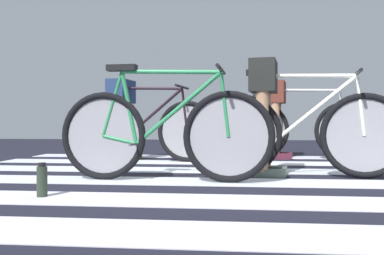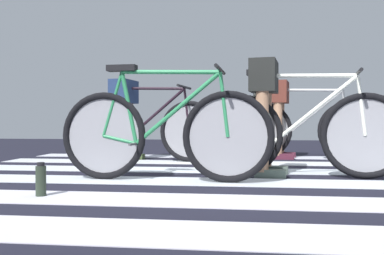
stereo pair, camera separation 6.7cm
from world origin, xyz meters
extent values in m
cube|color=black|center=(0.00, 0.00, 0.01)|extent=(18.00, 14.00, 0.02)
cube|color=silver|center=(-0.06, -1.77, 0.02)|extent=(5.20, 0.44, 0.00)
cube|color=silver|center=(-0.10, -1.04, 0.02)|extent=(5.20, 0.44, 0.00)
cube|color=silver|center=(-0.13, -0.26, 0.02)|extent=(5.20, 0.44, 0.00)
cube|color=silver|center=(-0.04, 0.48, 0.02)|extent=(5.20, 0.44, 0.00)
cube|color=silver|center=(0.07, 1.24, 0.02)|extent=(5.20, 0.44, 0.00)
cube|color=silver|center=(0.10, 2.01, 0.02)|extent=(5.20, 0.44, 0.00)
torus|color=black|center=(-0.87, -0.23, 0.38)|extent=(0.72, 0.11, 0.72)
torus|color=black|center=(0.15, -0.30, 0.38)|extent=(0.72, 0.11, 0.72)
cylinder|color=gray|center=(-0.87, -0.23, 0.38)|extent=(0.61, 0.05, 0.61)
cylinder|color=gray|center=(0.15, -0.30, 0.38)|extent=(0.61, 0.05, 0.61)
cylinder|color=#297F4D|center=(-0.31, -0.27, 0.89)|extent=(0.80, 0.09, 0.05)
cylinder|color=#297F4D|center=(-0.25, -0.27, 0.60)|extent=(0.70, 0.08, 0.59)
cylinder|color=#297F4D|center=(-0.65, -0.24, 0.61)|extent=(0.16, 0.04, 0.59)
cylinder|color=#297F4D|center=(-0.73, -0.24, 0.35)|extent=(0.29, 0.05, 0.09)
cylinder|color=#297F4D|center=(-0.79, -0.23, 0.64)|extent=(0.19, 0.04, 0.53)
cylinder|color=#297F4D|center=(0.12, -0.30, 0.63)|extent=(0.09, 0.04, 0.50)
cube|color=black|center=(-0.71, -0.24, 0.93)|extent=(0.25, 0.11, 0.05)
cylinder|color=black|center=(0.09, -0.30, 0.90)|extent=(0.06, 0.52, 0.03)
cylinder|color=#4C4C51|center=(-0.59, -0.25, 0.32)|extent=(0.04, 0.34, 0.02)
torus|color=black|center=(0.26, 0.22, 0.38)|extent=(0.72, 0.17, 0.72)
torus|color=black|center=(1.27, 0.05, 0.38)|extent=(0.72, 0.17, 0.72)
cylinder|color=gray|center=(0.26, 0.22, 0.38)|extent=(0.60, 0.10, 0.61)
cylinder|color=gray|center=(1.27, 0.05, 0.38)|extent=(0.60, 0.10, 0.61)
cylinder|color=white|center=(0.81, 0.13, 0.89)|extent=(0.80, 0.16, 0.05)
cylinder|color=white|center=(0.87, 0.12, 0.60)|extent=(0.70, 0.15, 0.59)
cylinder|color=white|center=(0.48, 0.18, 0.61)|extent=(0.16, 0.06, 0.59)
cylinder|color=white|center=(0.40, 0.19, 0.35)|extent=(0.29, 0.07, 0.09)
cylinder|color=white|center=(0.34, 0.20, 0.64)|extent=(0.19, 0.05, 0.53)
cylinder|color=white|center=(1.24, 0.06, 0.63)|extent=(0.09, 0.04, 0.50)
cube|color=black|center=(0.42, 0.19, 0.93)|extent=(0.25, 0.13, 0.05)
cylinder|color=black|center=(1.21, 0.06, 0.90)|extent=(0.11, 0.52, 0.03)
cylinder|color=#4C4C51|center=(0.54, 0.17, 0.32)|extent=(0.07, 0.34, 0.02)
cylinder|color=#A87A5B|center=(0.47, 0.32, 0.53)|extent=(0.11, 0.11, 0.92)
cylinder|color=#A87A5B|center=(0.43, 0.05, 0.53)|extent=(0.11, 0.11, 0.92)
cube|color=black|center=(0.45, 0.19, 0.89)|extent=(0.28, 0.44, 0.28)
cube|color=slate|center=(0.54, 0.31, 0.06)|extent=(0.27, 0.14, 0.07)
cube|color=slate|center=(0.50, 0.04, 0.06)|extent=(0.27, 0.14, 0.07)
torus|color=black|center=(-1.36, 1.44, 0.38)|extent=(0.72, 0.16, 0.72)
torus|color=black|center=(-0.35, 1.28, 0.38)|extent=(0.72, 0.16, 0.72)
cylinder|color=gray|center=(-1.36, 1.44, 0.38)|extent=(0.60, 0.10, 0.61)
cylinder|color=gray|center=(-0.35, 1.28, 0.38)|extent=(0.60, 0.10, 0.61)
cylinder|color=black|center=(-0.81, 1.35, 0.89)|extent=(0.80, 0.16, 0.05)
cylinder|color=black|center=(-0.75, 1.35, 0.60)|extent=(0.70, 0.14, 0.59)
cylinder|color=black|center=(-1.14, 1.41, 0.61)|extent=(0.16, 0.06, 0.59)
cylinder|color=black|center=(-1.22, 1.42, 0.35)|extent=(0.29, 0.07, 0.09)
cylinder|color=black|center=(-1.28, 1.43, 0.64)|extent=(0.19, 0.05, 0.53)
cylinder|color=black|center=(-0.38, 1.29, 0.63)|extent=(0.09, 0.04, 0.50)
cube|color=black|center=(-1.20, 1.42, 0.93)|extent=(0.25, 0.13, 0.05)
cylinder|color=black|center=(-0.41, 1.29, 0.90)|extent=(0.11, 0.52, 0.03)
cylinder|color=#4C4C51|center=(-1.08, 1.40, 0.32)|extent=(0.07, 0.34, 0.02)
cylinder|color=#A87A5B|center=(-1.15, 1.55, 0.51)|extent=(0.11, 0.11, 0.89)
cylinder|color=#A87A5B|center=(-1.19, 1.27, 0.51)|extent=(0.11, 0.11, 0.89)
cube|color=navy|center=(-1.17, 1.41, 0.86)|extent=(0.28, 0.44, 0.28)
cube|color=#3A4B29|center=(-1.08, 1.54, 0.06)|extent=(0.27, 0.14, 0.07)
cube|color=#3A4B29|center=(-1.12, 1.26, 0.06)|extent=(0.27, 0.14, 0.07)
torus|color=black|center=(0.55, 1.95, 0.38)|extent=(0.71, 0.19, 0.72)
torus|color=black|center=(1.55, 1.75, 0.38)|extent=(0.71, 0.19, 0.72)
cylinder|color=gray|center=(0.55, 1.95, 0.38)|extent=(0.60, 0.12, 0.61)
cylinder|color=gray|center=(1.55, 1.75, 0.38)|extent=(0.60, 0.12, 0.61)
cylinder|color=#BABCBD|center=(1.10, 1.84, 0.89)|extent=(0.79, 0.19, 0.05)
cylinder|color=#BABCBD|center=(1.16, 1.83, 0.60)|extent=(0.70, 0.17, 0.59)
cylinder|color=#BABCBD|center=(0.76, 1.90, 0.61)|extent=(0.16, 0.06, 0.59)
cylinder|color=#BABCBD|center=(0.68, 1.92, 0.35)|extent=(0.29, 0.08, 0.09)
cylinder|color=#BABCBD|center=(0.63, 1.93, 0.64)|extent=(0.19, 0.06, 0.53)
cylinder|color=#BABCBD|center=(1.52, 1.76, 0.63)|extent=(0.09, 0.05, 0.50)
cube|color=black|center=(0.70, 1.92, 0.93)|extent=(0.25, 0.13, 0.05)
cylinder|color=black|center=(1.49, 1.76, 0.90)|extent=(0.13, 0.52, 0.03)
cylinder|color=#4C4C51|center=(0.82, 1.89, 0.32)|extent=(0.08, 0.34, 0.02)
cylinder|color=#A87A5B|center=(0.76, 2.05, 0.52)|extent=(0.11, 0.11, 0.90)
cylinder|color=#A87A5B|center=(0.71, 1.77, 0.52)|extent=(0.11, 0.11, 0.90)
cube|color=#54251D|center=(0.73, 1.91, 0.87)|extent=(0.29, 0.44, 0.28)
cube|color=#4D1D2E|center=(0.83, 2.03, 0.06)|extent=(0.27, 0.15, 0.07)
cube|color=#4D1D2E|center=(0.78, 1.76, 0.06)|extent=(0.27, 0.15, 0.07)
cylinder|color=#253024|center=(-1.02, -1.01, 0.12)|extent=(0.07, 0.07, 0.19)
cylinder|color=black|center=(-1.02, -1.01, 0.23)|extent=(0.05, 0.05, 0.02)
camera|label=1|loc=(0.18, -3.52, 0.50)|focal=38.89mm
camera|label=2|loc=(0.25, -3.52, 0.50)|focal=38.89mm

